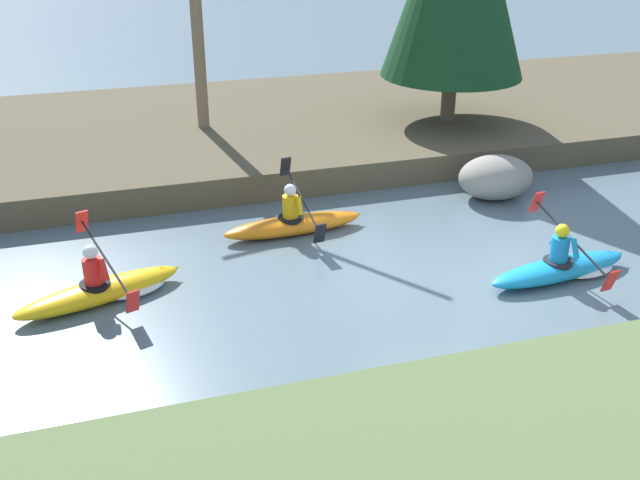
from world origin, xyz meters
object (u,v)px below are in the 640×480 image
object	(u,v)px
kayaker_trailing	(106,288)
kayaker_middle	(294,222)
kayaker_lead	(565,266)
boulder_midstream	(496,177)

from	to	relation	value
kayaker_trailing	kayaker_middle	bearing A→B (deg)	4.64
kayaker_middle	kayaker_trailing	xyz separation A→B (m)	(-3.53, -1.54, -0.02)
kayaker_lead	kayaker_trailing	distance (m)	7.56
kayaker_trailing	kayaker_lead	bearing A→B (deg)	-30.30
kayaker_lead	boulder_midstream	world-z (taller)	kayaker_lead
kayaker_middle	boulder_midstream	size ratio (longest dim) A/B	1.73
kayaker_trailing	boulder_midstream	distance (m)	8.30
kayaker_middle	kayaker_lead	bearing A→B (deg)	-41.75
kayaker_lead	kayaker_trailing	world-z (taller)	same
boulder_midstream	kayaker_middle	bearing A→B (deg)	-173.70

